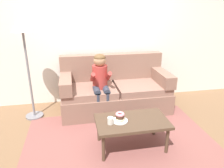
% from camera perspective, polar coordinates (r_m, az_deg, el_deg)
% --- Properties ---
extents(ground, '(10.00, 10.00, 0.00)m').
position_cam_1_polar(ground, '(3.40, 1.30, -12.99)').
color(ground, brown).
extents(wall_back, '(8.00, 0.10, 2.80)m').
position_cam_1_polar(wall_back, '(4.24, -2.63, 14.03)').
color(wall_back, silver).
rests_on(wall_back, ground).
extents(area_rug, '(2.72, 1.90, 0.01)m').
position_cam_1_polar(area_rug, '(3.20, 2.28, -15.32)').
color(area_rug, brown).
rests_on(area_rug, ground).
extents(couch, '(1.95, 0.90, 1.00)m').
position_cam_1_polar(couch, '(4.00, 0.72, -1.85)').
color(couch, '#846051').
rests_on(couch, ground).
extents(coffee_table, '(0.97, 0.56, 0.42)m').
position_cam_1_polar(coffee_table, '(2.93, 5.32, -10.35)').
color(coffee_table, '#4C3828').
rests_on(coffee_table, ground).
extents(person_child, '(0.34, 0.58, 1.10)m').
position_cam_1_polar(person_child, '(3.65, -3.07, 1.17)').
color(person_child, '#AD3833').
rests_on(person_child, ground).
extents(plate, '(0.21, 0.21, 0.01)m').
position_cam_1_polar(plate, '(2.86, 2.13, -9.77)').
color(plate, white).
rests_on(plate, coffee_table).
extents(donut, '(0.17, 0.17, 0.04)m').
position_cam_1_polar(donut, '(2.85, 2.13, -9.34)').
color(donut, beige).
rests_on(donut, plate).
extents(donut_second, '(0.13, 0.13, 0.04)m').
position_cam_1_polar(donut_second, '(2.83, 2.14, -8.71)').
color(donut_second, '#422619').
rests_on(donut_second, donut).
extents(donut_third, '(0.16, 0.16, 0.04)m').
position_cam_1_polar(donut_third, '(2.82, 2.15, -8.07)').
color(donut_third, pink).
rests_on(donut_third, donut_second).
extents(mug, '(0.08, 0.08, 0.09)m').
position_cam_1_polar(mug, '(2.79, -0.42, -9.77)').
color(mug, silver).
rests_on(mug, coffee_table).
extents(toy_controller, '(0.23, 0.09, 0.05)m').
position_cam_1_polar(toy_controller, '(3.59, 11.96, -11.03)').
color(toy_controller, '#339E56').
rests_on(toy_controller, ground).
extents(floor_lamp, '(0.35, 0.35, 1.74)m').
position_cam_1_polar(floor_lamp, '(3.66, -22.68, 12.25)').
color(floor_lamp, slate).
rests_on(floor_lamp, ground).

